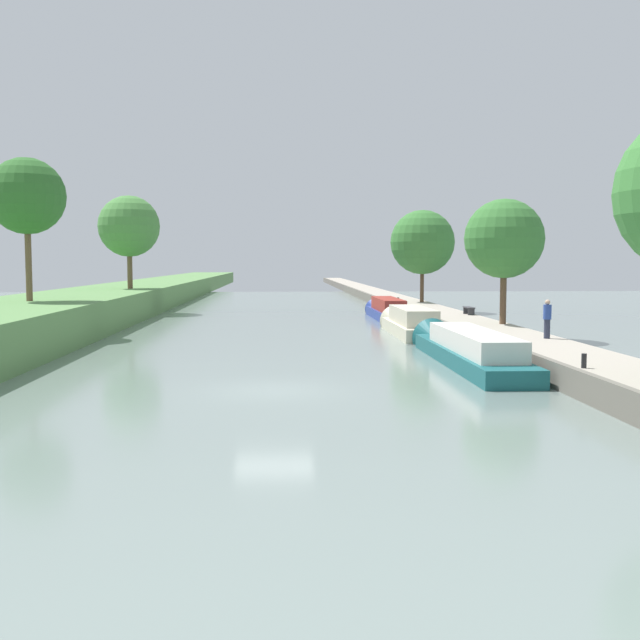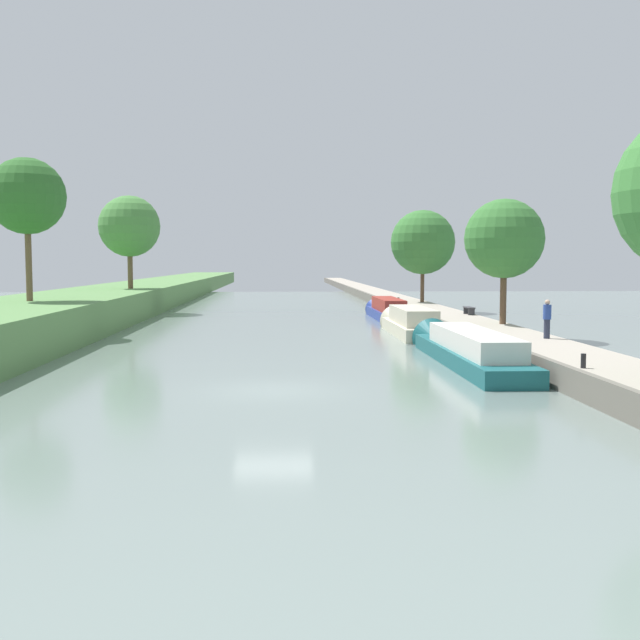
{
  "view_description": "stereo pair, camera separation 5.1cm",
  "coord_description": "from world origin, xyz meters",
  "px_view_note": "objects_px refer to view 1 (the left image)",
  "views": [
    {
      "loc": [
        0.2,
        -24.0,
        4.09
      ],
      "look_at": [
        2.31,
        16.18,
        1.0
      ],
      "focal_mm": 42.73,
      "sensor_mm": 36.0,
      "label": 1
    },
    {
      "loc": [
        0.25,
        -24.0,
        4.09
      ],
      "look_at": [
        2.31,
        16.18,
        1.0
      ],
      "focal_mm": 42.73,
      "sensor_mm": 36.0,
      "label": 2
    }
  ],
  "objects_px": {
    "mooring_bollard_near": "(584,361)",
    "mooring_bollard_far": "(398,300)",
    "park_bench": "(469,309)",
    "narrowboat_teal": "(464,348)",
    "narrowboat_blue": "(386,310)",
    "narrowboat_cream": "(409,323)",
    "person_walking": "(547,318)"
  },
  "relations": [
    {
      "from": "mooring_bollard_far",
      "to": "park_bench",
      "type": "height_order",
      "value": "park_bench"
    },
    {
      "from": "narrowboat_teal",
      "to": "narrowboat_cream",
      "type": "relative_size",
      "value": 1.31
    },
    {
      "from": "narrowboat_teal",
      "to": "mooring_bollard_near",
      "type": "bearing_deg",
      "value": -76.76
    },
    {
      "from": "narrowboat_blue",
      "to": "person_walking",
      "type": "distance_m",
      "value": 22.97
    },
    {
      "from": "person_walking",
      "to": "mooring_bollard_far",
      "type": "bearing_deg",
      "value": 94.14
    },
    {
      "from": "mooring_bollard_near",
      "to": "park_bench",
      "type": "height_order",
      "value": "park_bench"
    },
    {
      "from": "narrowboat_blue",
      "to": "park_bench",
      "type": "bearing_deg",
      "value": -62.67
    },
    {
      "from": "narrowboat_blue",
      "to": "narrowboat_teal",
      "type": "bearing_deg",
      "value": -90.26
    },
    {
      "from": "narrowboat_teal",
      "to": "narrowboat_blue",
      "type": "relative_size",
      "value": 1.17
    },
    {
      "from": "park_bench",
      "to": "narrowboat_cream",
      "type": "bearing_deg",
      "value": -139.0
    },
    {
      "from": "person_walking",
      "to": "narrowboat_cream",
      "type": "bearing_deg",
      "value": 110.29
    },
    {
      "from": "person_walking",
      "to": "park_bench",
      "type": "distance_m",
      "value": 14.78
    },
    {
      "from": "narrowboat_cream",
      "to": "mooring_bollard_far",
      "type": "distance_m",
      "value": 17.12
    },
    {
      "from": "mooring_bollard_near",
      "to": "mooring_bollard_far",
      "type": "height_order",
      "value": "same"
    },
    {
      "from": "narrowboat_blue",
      "to": "person_walking",
      "type": "height_order",
      "value": "person_walking"
    },
    {
      "from": "person_walking",
      "to": "mooring_bollard_far",
      "type": "xyz_separation_m",
      "value": [
        -2.02,
        27.95,
        -0.65
      ]
    },
    {
      "from": "narrowboat_cream",
      "to": "narrowboat_blue",
      "type": "xyz_separation_m",
      "value": [
        0.32,
        11.69,
        -0.01
      ]
    },
    {
      "from": "mooring_bollard_near",
      "to": "narrowboat_blue",
      "type": "bearing_deg",
      "value": 93.1
    },
    {
      "from": "mooring_bollard_near",
      "to": "person_walking",
      "type": "bearing_deg",
      "value": 77.25
    },
    {
      "from": "person_walking",
      "to": "mooring_bollard_near",
      "type": "xyz_separation_m",
      "value": [
        -2.02,
        -8.94,
        -0.65
      ]
    },
    {
      "from": "narrowboat_teal",
      "to": "mooring_bollard_near",
      "type": "height_order",
      "value": "narrowboat_teal"
    },
    {
      "from": "narrowboat_blue",
      "to": "mooring_bollard_near",
      "type": "xyz_separation_m",
      "value": [
        1.71,
        -31.59,
        0.44
      ]
    },
    {
      "from": "mooring_bollard_near",
      "to": "park_bench",
      "type": "xyz_separation_m",
      "value": [
        2.36,
        23.71,
        0.12
      ]
    },
    {
      "from": "narrowboat_cream",
      "to": "mooring_bollard_near",
      "type": "height_order",
      "value": "narrowboat_cream"
    },
    {
      "from": "narrowboat_teal",
      "to": "mooring_bollard_far",
      "type": "relative_size",
      "value": 30.36
    },
    {
      "from": "narrowboat_blue",
      "to": "mooring_bollard_far",
      "type": "xyz_separation_m",
      "value": [
        1.71,
        5.31,
        0.44
      ]
    },
    {
      "from": "mooring_bollard_far",
      "to": "mooring_bollard_near",
      "type": "bearing_deg",
      "value": -90.0
    },
    {
      "from": "narrowboat_teal",
      "to": "park_bench",
      "type": "xyz_separation_m",
      "value": [
        4.18,
        15.98,
        0.61
      ]
    },
    {
      "from": "narrowboat_blue",
      "to": "narrowboat_cream",
      "type": "bearing_deg",
      "value": -91.56
    },
    {
      "from": "narrowboat_cream",
      "to": "park_bench",
      "type": "distance_m",
      "value": 5.84
    },
    {
      "from": "person_walking",
      "to": "park_bench",
      "type": "relative_size",
      "value": 1.11
    },
    {
      "from": "narrowboat_teal",
      "to": "person_walking",
      "type": "bearing_deg",
      "value": 17.56
    }
  ]
}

